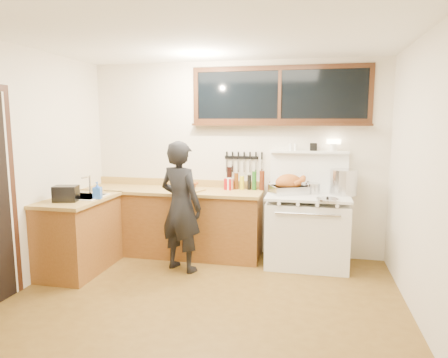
% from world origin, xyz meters
% --- Properties ---
extents(ground_plane, '(4.00, 3.50, 0.02)m').
position_xyz_m(ground_plane, '(0.00, 0.00, -0.01)').
color(ground_plane, brown).
extents(room_shell, '(4.10, 3.60, 2.65)m').
position_xyz_m(room_shell, '(0.00, 0.00, 1.65)').
color(room_shell, beige).
rests_on(room_shell, ground).
extents(counter_back, '(2.44, 0.64, 1.00)m').
position_xyz_m(counter_back, '(-0.80, 1.45, 0.45)').
color(counter_back, brown).
rests_on(counter_back, ground).
extents(counter_left, '(0.64, 1.09, 0.90)m').
position_xyz_m(counter_left, '(-1.70, 0.62, 0.45)').
color(counter_left, brown).
rests_on(counter_left, ground).
extents(sink_unit, '(0.50, 0.45, 0.37)m').
position_xyz_m(sink_unit, '(-1.68, 0.70, 0.85)').
color(sink_unit, white).
rests_on(sink_unit, counter_left).
extents(vintage_stove, '(1.02, 0.74, 1.58)m').
position_xyz_m(vintage_stove, '(1.00, 1.41, 0.47)').
color(vintage_stove, white).
rests_on(vintage_stove, ground).
extents(back_window, '(2.32, 0.13, 0.77)m').
position_xyz_m(back_window, '(0.60, 1.72, 2.06)').
color(back_window, black).
rests_on(back_window, room_shell).
extents(knife_strip, '(0.52, 0.03, 0.28)m').
position_xyz_m(knife_strip, '(0.12, 1.73, 1.31)').
color(knife_strip, black).
rests_on(knife_strip, room_shell).
extents(man, '(0.67, 0.56, 1.58)m').
position_xyz_m(man, '(-0.50, 0.90, 0.79)').
color(man, black).
rests_on(man, ground).
extents(soap_bottle, '(0.11, 0.11, 0.20)m').
position_xyz_m(soap_bottle, '(-1.43, 0.62, 1.00)').
color(soap_bottle, blue).
rests_on(soap_bottle, counter_left).
extents(toaster, '(0.30, 0.24, 0.18)m').
position_xyz_m(toaster, '(-1.70, 0.40, 0.99)').
color(toaster, black).
rests_on(toaster, counter_left).
extents(cutting_board, '(0.42, 0.36, 0.13)m').
position_xyz_m(cutting_board, '(-0.53, 1.38, 0.95)').
color(cutting_board, '#A98643').
rests_on(cutting_board, counter_back).
extents(roast_turkey, '(0.54, 0.48, 0.25)m').
position_xyz_m(roast_turkey, '(0.76, 1.45, 1.00)').
color(roast_turkey, silver).
rests_on(roast_turkey, vintage_stove).
extents(stockpot, '(0.39, 0.39, 0.31)m').
position_xyz_m(stockpot, '(1.43, 1.53, 1.06)').
color(stockpot, silver).
rests_on(stockpot, vintage_stove).
extents(saucepan, '(0.23, 0.31, 0.13)m').
position_xyz_m(saucepan, '(1.06, 1.52, 0.97)').
color(saucepan, silver).
rests_on(saucepan, vintage_stove).
extents(pot_lid, '(0.33, 0.33, 0.04)m').
position_xyz_m(pot_lid, '(1.22, 1.11, 0.91)').
color(pot_lid, silver).
rests_on(pot_lid, vintage_stove).
extents(coffee_tin, '(0.12, 0.11, 0.15)m').
position_xyz_m(coffee_tin, '(-0.04, 1.56, 0.98)').
color(coffee_tin, maroon).
rests_on(coffee_tin, counter_back).
extents(pitcher, '(0.11, 0.11, 0.16)m').
position_xyz_m(pitcher, '(-0.03, 1.56, 0.98)').
color(pitcher, white).
rests_on(pitcher, counter_back).
extents(bottle_cluster, '(0.51, 0.07, 0.30)m').
position_xyz_m(bottle_cluster, '(0.16, 1.63, 1.02)').
color(bottle_cluster, black).
rests_on(bottle_cluster, counter_back).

